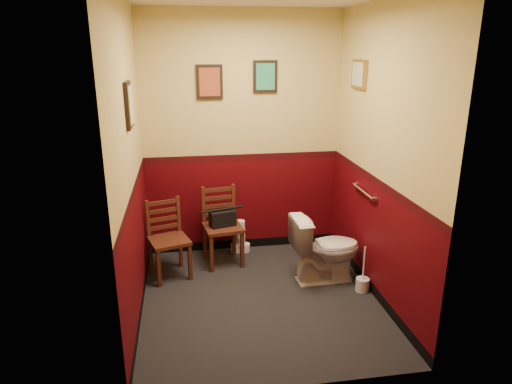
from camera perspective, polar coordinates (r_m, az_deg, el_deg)
floor at (r=4.48m, az=0.52°, el=-13.25°), size 2.20×2.40×0.00m
wall_back at (r=5.12m, az=-1.70°, el=6.94°), size 2.20×0.00×2.70m
wall_front at (r=2.83m, az=4.66°, el=-2.05°), size 2.20×0.00×2.70m
wall_left at (r=3.93m, az=-15.45°, el=2.99°), size 0.00×2.40×2.70m
wall_right at (r=4.28m, az=15.29°, el=4.17°), size 0.00×2.40×2.70m
grab_bar at (r=4.59m, az=13.29°, el=0.05°), size 0.05×0.56×0.06m
framed_print_back_a at (r=4.99m, az=-5.83°, el=13.53°), size 0.28×0.04×0.36m
framed_print_back_b at (r=5.06m, az=1.16°, el=14.23°), size 0.26×0.04×0.34m
framed_print_left at (r=3.94m, az=-15.60°, el=10.42°), size 0.04×0.30×0.38m
framed_print_right at (r=4.72m, az=12.74°, el=14.18°), size 0.04×0.34×0.28m
toilet at (r=4.72m, az=8.67°, el=-7.04°), size 0.73×0.43×0.69m
toilet_brush at (r=4.71m, az=13.16°, el=-11.09°), size 0.13×0.13×0.47m
chair_left at (r=4.83m, az=-10.95°, el=-5.80°), size 0.48×0.48×0.81m
chair_right at (r=5.04m, az=-4.29°, el=-4.25°), size 0.45×0.45×0.85m
handbag at (r=4.96m, az=-4.21°, el=-3.28°), size 0.30×0.20×0.20m
tp_stack at (r=5.35m, az=-1.95°, el=-5.88°), size 0.22×0.14×0.39m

